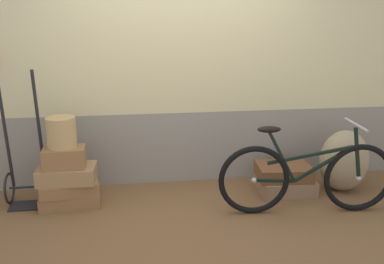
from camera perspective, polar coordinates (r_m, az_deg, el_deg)
name	(u,v)px	position (r m, az deg, el deg)	size (l,w,h in m)	color
ground	(188,213)	(4.09, -0.56, -11.22)	(8.72, 5.20, 0.06)	brown
station_building	(178,61)	(4.51, -1.88, 9.79)	(6.72, 0.74, 2.70)	gray
suitcase_0	(71,197)	(4.37, -16.45, -8.69)	(0.58, 0.39, 0.13)	olive
suitcase_1	(70,186)	(4.30, -16.57, -7.25)	(0.55, 0.36, 0.12)	olive
suitcase_2	(67,174)	(4.24, -16.90, -5.59)	(0.55, 0.34, 0.16)	#9E754C
suitcase_3	(64,158)	(4.17, -17.25, -3.39)	(0.40, 0.25, 0.20)	olive
suitcase_4	(284,184)	(4.59, 12.69, -7.02)	(0.57, 0.49, 0.16)	#937051
suitcase_5	(283,171)	(4.51, 12.56, -5.35)	(0.56, 0.42, 0.14)	brown
wicker_basket	(61,132)	(4.12, -17.64, -0.05)	(0.28, 0.28, 0.29)	tan
luggage_trolley	(27,175)	(4.45, -21.88, -5.50)	(0.40, 0.38, 1.35)	black
burlap_sack	(344,161)	(4.71, 20.29, -3.75)	(0.52, 0.44, 0.67)	#9E8966
bicycle	(306,177)	(4.06, 15.56, -6.02)	(1.68, 0.46, 0.88)	black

